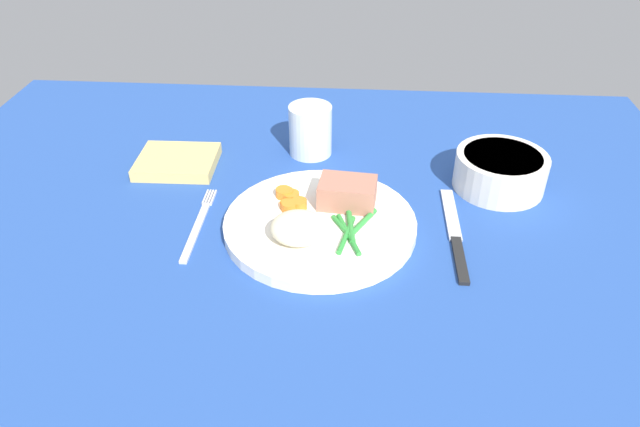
{
  "coord_description": "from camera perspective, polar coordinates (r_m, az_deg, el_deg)",
  "views": [
    {
      "loc": [
        7.51,
        -65.39,
        49.05
      ],
      "look_at": [
        3.04,
        -2.51,
        4.6
      ],
      "focal_mm": 32.78,
      "sensor_mm": 36.0,
      "label": 1
    }
  ],
  "objects": [
    {
      "name": "dining_table",
      "position": [
        0.81,
        -2.0,
        -0.97
      ],
      "size": [
        120.0,
        90.0,
        2.0
      ],
      "color": "#234793",
      "rests_on": "ground"
    },
    {
      "name": "dinner_plate",
      "position": [
        0.78,
        0.0,
        -1.08
      ],
      "size": [
        25.76,
        25.76,
        1.6
      ],
      "primitive_type": "cylinder",
      "color": "white",
      "rests_on": "dining_table"
    },
    {
      "name": "meat_portion",
      "position": [
        0.8,
        2.7,
        2.04
      ],
      "size": [
        8.19,
        6.07,
        3.6
      ],
      "primitive_type": "cube",
      "rotation": [
        0.0,
        0.0,
        -0.1
      ],
      "color": "#A86B56",
      "rests_on": "dinner_plate"
    },
    {
      "name": "mashed_potatoes",
      "position": [
        0.73,
        -2.07,
        -1.43
      ],
      "size": [
        7.25,
        6.18,
        3.83
      ],
      "primitive_type": "ellipsoid",
      "color": "beige",
      "rests_on": "dinner_plate"
    },
    {
      "name": "carrot_slices",
      "position": [
        0.81,
        -3.01,
        1.47
      ],
      "size": [
        5.1,
        5.55,
        1.29
      ],
      "color": "orange",
      "rests_on": "dinner_plate"
    },
    {
      "name": "green_beans",
      "position": [
        0.76,
        3.02,
        -1.44
      ],
      "size": [
        6.12,
        10.44,
        0.77
      ],
      "color": "#2D8C38",
      "rests_on": "dinner_plate"
    },
    {
      "name": "fork",
      "position": [
        0.81,
        -11.77,
        -1.01
      ],
      "size": [
        1.44,
        16.6,
        0.4
      ],
      "rotation": [
        0.0,
        0.0,
        0.04
      ],
      "color": "silver",
      "rests_on": "dining_table"
    },
    {
      "name": "knife",
      "position": [
        0.79,
        13.04,
        -2.07
      ],
      "size": [
        1.7,
        20.5,
        0.64
      ],
      "rotation": [
        0.0,
        0.0,
        -0.0
      ],
      "color": "black",
      "rests_on": "dining_table"
    },
    {
      "name": "water_glass",
      "position": [
        0.95,
        -0.89,
        7.8
      ],
      "size": [
        6.9,
        6.9,
        8.15
      ],
      "color": "silver",
      "rests_on": "dining_table"
    },
    {
      "name": "salad_bowl",
      "position": [
        0.9,
        17.21,
        4.15
      ],
      "size": [
        13.28,
        13.28,
        5.38
      ],
      "color": "silver",
      "rests_on": "dining_table"
    },
    {
      "name": "napkin",
      "position": [
        0.95,
        -13.75,
        4.94
      ],
      "size": [
        12.22,
        10.35,
        1.79
      ],
      "primitive_type": "cube",
      "rotation": [
        0.0,
        0.0,
        0.02
      ],
      "color": "#DBBC6B",
      "rests_on": "dining_table"
    }
  ]
}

